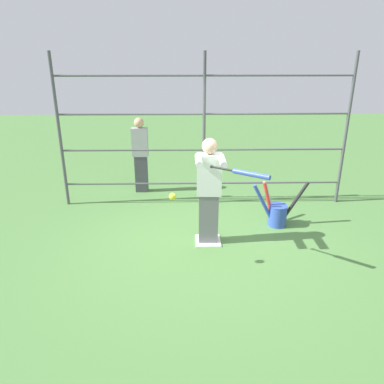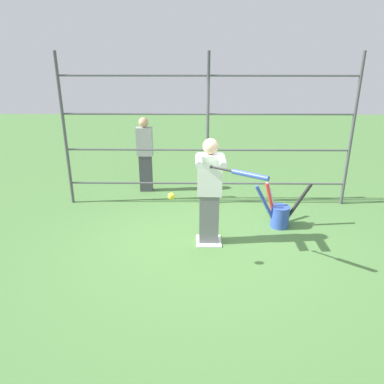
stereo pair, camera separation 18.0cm
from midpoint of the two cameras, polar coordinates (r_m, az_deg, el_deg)
name	(u,v)px [view 2 (the right image)]	position (r m, az deg, el deg)	size (l,w,h in m)	color
ground_plane	(209,242)	(6.13, 3.41, -7.55)	(24.00, 24.00, 0.00)	#4C7A3D
home_plate	(209,241)	(6.12, 3.42, -7.47)	(0.40, 0.40, 0.02)	white
fence_backstop	(208,132)	(7.12, 3.12, 9.07)	(5.47, 0.06, 2.88)	#4C4C51
batter	(210,189)	(5.72, 3.62, 0.46)	(0.44, 0.58, 1.70)	slate
baseball_bat_swinging	(245,174)	(4.87, 9.13, 2.74)	(0.73, 0.60, 0.08)	black
softball_in_flight	(171,196)	(4.96, -2.12, -0.66)	(0.10, 0.10, 0.10)	yellow
bat_bucket	(279,214)	(6.70, 13.90, -3.23)	(1.01, 0.55, 0.80)	#3351B2
bystander_behind_fence	(145,154)	(7.99, -6.53, 5.83)	(0.33, 0.21, 1.60)	#3F3F47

